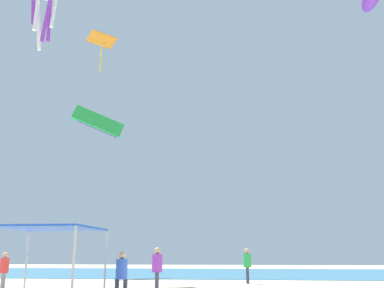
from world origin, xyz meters
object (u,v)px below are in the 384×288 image
(person_near_tent, at_px, (247,263))
(person_leftmost, at_px, (122,272))
(person_rightmost, at_px, (157,266))
(kite_parafoil_green, at_px, (98,122))
(kite_diamond_orange, at_px, (102,41))
(person_far_shore, at_px, (4,268))
(canopy_tent, at_px, (50,231))

(person_near_tent, relative_size, person_leftmost, 1.14)
(person_rightmost, height_order, kite_parafoil_green, kite_parafoil_green)
(kite_diamond_orange, bearing_deg, person_rightmost, -1.03)
(person_leftmost, xyz_separation_m, kite_diamond_orange, (-6.01, 14.00, 16.02))
(person_leftmost, height_order, person_far_shore, person_leftmost)
(person_rightmost, relative_size, kite_parafoil_green, 0.46)
(canopy_tent, relative_size, person_rightmost, 1.61)
(person_near_tent, height_order, kite_diamond_orange, kite_diamond_orange)
(person_leftmost, distance_m, kite_parafoil_green, 23.74)
(person_leftmost, bearing_deg, kite_diamond_orange, 116.00)
(canopy_tent, bearing_deg, person_far_shore, 128.25)
(person_leftmost, height_order, kite_diamond_orange, kite_diamond_orange)
(person_leftmost, bearing_deg, kite_parafoil_green, 114.77)
(canopy_tent, distance_m, person_leftmost, 2.85)
(person_near_tent, bearing_deg, kite_parafoil_green, -124.89)
(person_leftmost, bearing_deg, person_near_tent, 71.15)
(person_far_shore, bearing_deg, person_rightmost, 47.22)
(canopy_tent, bearing_deg, kite_diamond_orange, 104.49)
(person_far_shore, bearing_deg, kite_diamond_orange, 137.90)
(canopy_tent, xyz_separation_m, kite_diamond_orange, (-4.02, 15.55, 14.69))
(person_far_shore, relative_size, kite_parafoil_green, 0.41)
(canopy_tent, bearing_deg, person_near_tent, 63.09)
(canopy_tent, xyz_separation_m, person_near_tent, (6.29, 12.40, -1.20))
(person_leftmost, distance_m, person_rightmost, 3.86)
(person_leftmost, xyz_separation_m, person_rightmost, (0.48, 3.82, 0.12))
(person_leftmost, relative_size, kite_diamond_orange, 0.61)
(kite_diamond_orange, bearing_deg, person_far_shore, -37.72)
(person_rightmost, bearing_deg, kite_diamond_orange, 20.19)
(canopy_tent, xyz_separation_m, person_far_shore, (-4.71, 5.98, -1.33))
(canopy_tent, distance_m, person_far_shore, 7.73)
(person_rightmost, height_order, person_far_shore, person_rightmost)
(canopy_tent, height_order, person_leftmost, canopy_tent)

